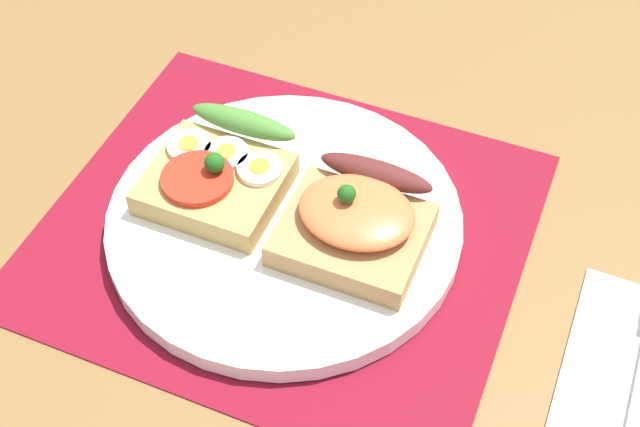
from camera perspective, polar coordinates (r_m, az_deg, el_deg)
ground_plane at (r=69.86cm, az=-2.27°, el=-1.94°), size 120.00×90.00×3.20cm
placemat at (r=68.51cm, az=-2.32°, el=-1.02°), size 36.75×32.38×0.30cm
plate at (r=67.79cm, az=-2.34°, el=-0.52°), size 27.69×27.69×1.57cm
sandwich_egg_tomato at (r=68.56cm, az=-6.60°, el=2.78°), size 10.38×10.68×4.37cm
sandwich_salmon at (r=64.29cm, az=2.37°, el=-0.51°), size 10.64×10.49×5.30cm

